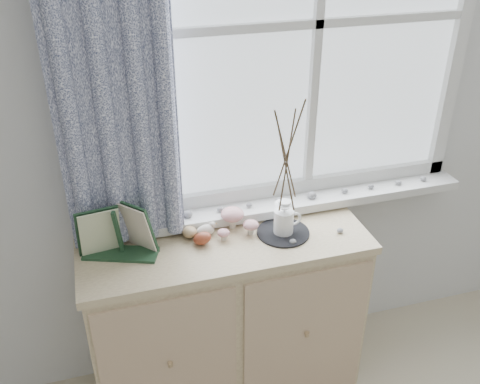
% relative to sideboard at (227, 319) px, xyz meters
% --- Properties ---
extents(sideboard, '(1.20, 0.45, 0.85)m').
position_rel_sideboard_xyz_m(sideboard, '(0.00, 0.00, 0.00)').
color(sideboard, beige).
rests_on(sideboard, ground).
extents(botanical_book, '(0.36, 0.24, 0.23)m').
position_rel_sideboard_xyz_m(botanical_book, '(-0.42, -0.00, 0.54)').
color(botanical_book, '#1C3B24').
rests_on(botanical_book, sideboard).
extents(toadstool_cluster, '(0.18, 0.16, 0.09)m').
position_rel_sideboard_xyz_m(toadstool_cluster, '(0.06, 0.07, 0.48)').
color(toadstool_cluster, beige).
rests_on(toadstool_cluster, sideboard).
extents(wooden_eggs, '(0.14, 0.18, 0.08)m').
position_rel_sideboard_xyz_m(wooden_eggs, '(-0.13, 0.07, 0.45)').
color(wooden_eggs, tan).
rests_on(wooden_eggs, sideboard).
extents(songbird_figurine, '(0.12, 0.07, 0.06)m').
position_rel_sideboard_xyz_m(songbird_figurine, '(-0.07, 0.06, 0.45)').
color(songbird_figurine, silver).
rests_on(songbird_figurine, sideboard).
extents(crocheted_doily, '(0.22, 0.22, 0.01)m').
position_rel_sideboard_xyz_m(crocheted_doily, '(0.25, -0.01, 0.43)').
color(crocheted_doily, black).
rests_on(crocheted_doily, sideboard).
extents(twig_pitcher, '(0.23, 0.23, 0.63)m').
position_rel_sideboard_xyz_m(twig_pitcher, '(0.25, -0.01, 0.79)').
color(twig_pitcher, white).
rests_on(twig_pitcher, crocheted_doily).
extents(sideboard_pebbles, '(0.33, 0.23, 0.02)m').
position_rel_sideboard_xyz_m(sideboard_pebbles, '(0.30, 0.00, 0.43)').
color(sideboard_pebbles, '#969699').
rests_on(sideboard_pebbles, sideboard).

